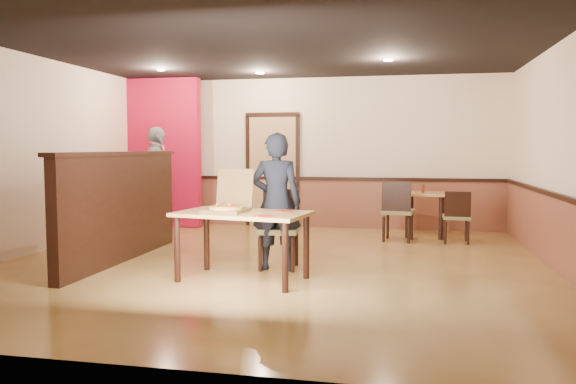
# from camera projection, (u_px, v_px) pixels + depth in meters

# --- Properties ---
(floor) EXTENTS (7.00, 7.00, 0.00)m
(floor) POSITION_uv_depth(u_px,v_px,m) (273.00, 264.00, 7.23)
(floor) COLOR tan
(floor) RESTS_ON ground
(ceiling) EXTENTS (7.00, 7.00, 0.00)m
(ceiling) POSITION_uv_depth(u_px,v_px,m) (272.00, 43.00, 7.01)
(ceiling) COLOR black
(ceiling) RESTS_ON wall_back
(wall_back) EXTENTS (7.00, 0.00, 7.00)m
(wall_back) POSITION_uv_depth(u_px,v_px,m) (315.00, 153.00, 10.54)
(wall_back) COLOR #F9E3C3
(wall_back) RESTS_ON floor
(wall_left) EXTENTS (0.00, 7.00, 7.00)m
(wall_left) POSITION_uv_depth(u_px,v_px,m) (28.00, 155.00, 7.82)
(wall_left) COLOR #F9E3C3
(wall_left) RESTS_ON floor
(wall_right) EXTENTS (0.00, 7.00, 7.00)m
(wall_right) POSITION_uv_depth(u_px,v_px,m) (569.00, 156.00, 6.43)
(wall_right) COLOR #F9E3C3
(wall_right) RESTS_ON floor
(wainscot_back) EXTENTS (7.00, 0.04, 0.90)m
(wainscot_back) POSITION_uv_depth(u_px,v_px,m) (314.00, 203.00, 10.59)
(wainscot_back) COLOR brown
(wainscot_back) RESTS_ON floor
(chair_rail_back) EXTENTS (7.00, 0.06, 0.06)m
(chair_rail_back) POSITION_uv_depth(u_px,v_px,m) (314.00, 178.00, 10.53)
(chair_rail_back) COLOR black
(chair_rail_back) RESTS_ON wall_back
(wainscot_right) EXTENTS (0.04, 7.00, 0.90)m
(wainscot_right) POSITION_uv_depth(u_px,v_px,m) (563.00, 238.00, 6.51)
(wainscot_right) COLOR brown
(wainscot_right) RESTS_ON floor
(chair_rail_right) EXTENTS (0.06, 7.00, 0.06)m
(chair_rail_right) POSITION_uv_depth(u_px,v_px,m) (563.00, 198.00, 6.48)
(chair_rail_right) COLOR black
(chair_rail_right) RESTS_ON wall_right
(back_door) EXTENTS (0.90, 0.06, 2.10)m
(back_door) POSITION_uv_depth(u_px,v_px,m) (273.00, 171.00, 10.69)
(back_door) COLOR tan
(back_door) RESTS_ON wall_back
(booth_partition) EXTENTS (0.20, 3.10, 1.44)m
(booth_partition) POSITION_uv_depth(u_px,v_px,m) (121.00, 206.00, 7.38)
(booth_partition) COLOR black
(booth_partition) RESTS_ON floor
(red_accent_panel) EXTENTS (1.60, 0.20, 2.78)m
(red_accent_panel) POSITION_uv_depth(u_px,v_px,m) (159.00, 153.00, 10.63)
(red_accent_panel) COLOR #AE0C2D
(red_accent_panel) RESTS_ON floor
(spot_a) EXTENTS (0.14, 0.14, 0.02)m
(spot_a) POSITION_uv_depth(u_px,v_px,m) (161.00, 70.00, 9.23)
(spot_a) COLOR #FBDFAF
(spot_a) RESTS_ON ceiling
(spot_b) EXTENTS (0.14, 0.14, 0.02)m
(spot_b) POSITION_uv_depth(u_px,v_px,m) (260.00, 73.00, 9.62)
(spot_b) COLOR #FBDFAF
(spot_b) RESTS_ON ceiling
(spot_c) EXTENTS (0.14, 0.14, 0.02)m
(spot_c) POSITION_uv_depth(u_px,v_px,m) (389.00, 60.00, 8.20)
(spot_c) COLOR #FBDFAF
(spot_c) RESTS_ON ceiling
(main_table) EXTENTS (1.57, 1.05, 0.78)m
(main_table) POSITION_uv_depth(u_px,v_px,m) (242.00, 222.00, 6.29)
(main_table) COLOR tan
(main_table) RESTS_ON floor
(diner_chair) EXTENTS (0.51, 0.51, 0.97)m
(diner_chair) POSITION_uv_depth(u_px,v_px,m) (280.00, 225.00, 6.99)
(diner_chair) COLOR olive
(diner_chair) RESTS_ON floor
(side_chair_left) EXTENTS (0.53, 0.53, 0.96)m
(side_chair_left) POSITION_uv_depth(u_px,v_px,m) (398.00, 209.00, 8.92)
(side_chair_left) COLOR olive
(side_chair_left) RESTS_ON floor
(side_chair_right) EXTENTS (0.41, 0.41, 0.83)m
(side_chair_right) POSITION_uv_depth(u_px,v_px,m) (457.00, 215.00, 8.76)
(side_chair_right) COLOR olive
(side_chair_right) RESTS_ON floor
(side_table) EXTENTS (0.78, 0.78, 0.74)m
(side_table) POSITION_uv_depth(u_px,v_px,m) (426.00, 203.00, 9.43)
(side_table) COLOR tan
(side_table) RESTS_ON floor
(diner) EXTENTS (0.64, 0.45, 1.68)m
(diner) POSITION_uv_depth(u_px,v_px,m) (276.00, 202.00, 6.82)
(diner) COLOR black
(diner) RESTS_ON floor
(passerby) EXTENTS (0.86, 1.19, 1.87)m
(passerby) POSITION_uv_depth(u_px,v_px,m) (157.00, 180.00, 9.89)
(passerby) COLOR gray
(passerby) RESTS_ON floor
(pizza_box) EXTENTS (0.50, 0.57, 0.47)m
(pizza_box) POSITION_uv_depth(u_px,v_px,m) (228.00, 206.00, 6.34)
(pizza_box) COLOR brown
(pizza_box) RESTS_ON main_table
(pizza) EXTENTS (0.46, 0.46, 0.03)m
(pizza) POSITION_uv_depth(u_px,v_px,m) (226.00, 208.00, 6.30)
(pizza) COLOR gold
(pizza) RESTS_ON pizza_box
(napkin_near) EXTENTS (0.26, 0.26, 0.01)m
(napkin_near) POSITION_uv_depth(u_px,v_px,m) (264.00, 216.00, 5.89)
(napkin_near) COLOR red
(napkin_near) RESTS_ON main_table
(napkin_far) EXTENTS (0.23, 0.23, 0.01)m
(napkin_far) POSITION_uv_depth(u_px,v_px,m) (284.00, 211.00, 6.34)
(napkin_far) COLOR red
(napkin_far) RESTS_ON main_table
(condiment) EXTENTS (0.05, 0.05, 0.14)m
(condiment) POSITION_uv_depth(u_px,v_px,m) (423.00, 189.00, 9.38)
(condiment) COLOR maroon
(condiment) RESTS_ON side_table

